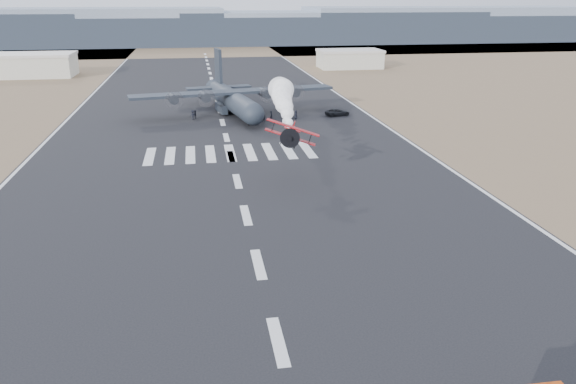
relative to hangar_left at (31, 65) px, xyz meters
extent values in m
plane|color=black|center=(52.00, -145.00, -3.41)|extent=(500.00, 500.00, 0.00)
cube|color=brown|center=(52.00, 85.00, -3.41)|extent=(500.00, 80.00, 0.00)
cube|color=slate|center=(-13.00, 115.00, 5.09)|extent=(150.00, 50.00, 17.00)
cube|color=slate|center=(52.00, 115.00, 3.09)|extent=(150.00, 50.00, 13.00)
cube|color=slate|center=(117.00, 115.00, 4.09)|extent=(150.00, 50.00, 15.00)
cube|color=slate|center=(182.00, 115.00, 5.09)|extent=(150.00, 50.00, 17.00)
cube|color=slate|center=(247.00, 115.00, 3.09)|extent=(150.00, 50.00, 13.00)
cube|color=#B6B3A2|center=(0.00, 0.00, -0.41)|extent=(24.00, 14.00, 6.00)
cube|color=beige|center=(0.00, 0.00, 2.89)|extent=(24.50, 14.50, 0.80)
cube|color=#B6B3A2|center=(98.00, 5.00, -0.81)|extent=(20.00, 12.00, 5.20)
cube|color=beige|center=(98.00, 5.00, 2.09)|extent=(20.50, 12.50, 0.80)
cylinder|color=#A40A19|center=(58.91, -109.91, 2.88)|extent=(1.62, 5.59, 0.99)
sphere|color=black|center=(58.94, -109.70, 3.27)|extent=(0.77, 0.77, 0.77)
cylinder|color=black|center=(58.61, -112.54, 2.88)|extent=(1.17, 0.78, 1.10)
cylinder|color=black|center=(58.57, -112.93, 2.88)|extent=(2.41, 0.31, 2.42)
cube|color=#A40A19|center=(58.86, -110.35, 2.49)|extent=(6.43, 1.82, 2.07)
cube|color=#A40A19|center=(58.83, -110.68, 3.82)|extent=(6.64, 1.85, 2.13)
cube|color=#A40A19|center=(59.21, -107.40, 3.43)|extent=(0.22, 1.00, 1.10)
cube|color=#A40A19|center=(59.21, -107.40, 2.88)|extent=(2.28, 1.02, 0.09)
cylinder|color=black|center=(57.94, -110.69, 1.56)|extent=(0.19, 0.50, 0.48)
cylinder|color=black|center=(59.69, -110.89, 1.56)|extent=(0.19, 0.50, 0.48)
sphere|color=white|center=(59.23, -107.18, 2.88)|extent=(0.77, 0.77, 0.77)
sphere|color=white|center=(59.54, -104.55, 2.91)|extent=(1.07, 1.07, 1.07)
sphere|color=white|center=(59.84, -101.92, 2.95)|extent=(1.36, 1.36, 1.36)
sphere|color=white|center=(60.14, -99.29, 2.98)|extent=(1.65, 1.65, 1.65)
sphere|color=white|center=(60.45, -96.66, 3.01)|extent=(1.95, 1.95, 1.95)
sphere|color=white|center=(60.75, -94.04, 3.05)|extent=(2.24, 2.24, 2.24)
sphere|color=white|center=(61.06, -91.41, 3.08)|extent=(2.54, 2.54, 2.54)
sphere|color=white|center=(61.36, -88.78, 3.11)|extent=(2.83, 2.83, 2.83)
sphere|color=white|center=(61.66, -86.15, 3.14)|extent=(3.12, 3.12, 3.12)
sphere|color=white|center=(61.97, -83.53, 3.18)|extent=(3.42, 3.42, 3.42)
sphere|color=white|center=(62.27, -80.90, 3.21)|extent=(3.71, 3.71, 3.71)
sphere|color=white|center=(62.58, -78.27, 3.24)|extent=(4.00, 4.00, 4.00)
sphere|color=white|center=(62.88, -75.64, 3.28)|extent=(4.30, 4.30, 4.30)
cylinder|color=#212A31|center=(54.67, -65.11, -0.75)|extent=(9.15, 28.90, 4.09)
sphere|color=#212A31|center=(57.23, -79.19, -0.75)|extent=(4.09, 4.09, 4.09)
cone|color=#212A31|center=(52.10, -51.03, -0.75)|extent=(5.12, 6.77, 4.09)
cube|color=#212A31|center=(54.85, -66.12, 1.19)|extent=(41.01, 11.55, 0.51)
cylinder|color=#212A31|center=(42.87, -68.82, 0.68)|extent=(2.51, 4.15, 1.84)
cylinder|color=#3F3F44|center=(43.24, -70.83, 0.68)|extent=(3.43, 0.67, 3.48)
cylinder|color=#212A31|center=(48.91, -67.72, 0.68)|extent=(2.51, 4.15, 1.84)
cylinder|color=#3F3F44|center=(49.27, -69.73, 0.68)|extent=(3.43, 0.67, 3.48)
cylinder|color=#212A31|center=(60.98, -65.52, 0.68)|extent=(2.51, 4.15, 1.84)
cylinder|color=#3F3F44|center=(61.34, -67.53, 0.68)|extent=(3.43, 0.67, 3.48)
cylinder|color=#212A31|center=(67.01, -64.42, 0.68)|extent=(2.51, 4.15, 1.84)
cylinder|color=#3F3F44|center=(67.38, -66.43, 0.68)|extent=(3.43, 0.67, 3.48)
cube|color=#212A31|center=(52.47, -53.04, 4.36)|extent=(1.43, 4.64, 8.18)
cube|color=#212A31|center=(52.38, -52.54, 0.07)|extent=(14.63, 5.58, 0.36)
cube|color=#212A31|center=(52.27, -64.51, -2.28)|extent=(2.31, 6.26, 1.64)
cylinder|color=black|center=(52.27, -64.51, -2.85)|extent=(0.70, 1.20, 1.12)
cube|color=#212A31|center=(56.70, -63.70, -2.28)|extent=(2.31, 6.26, 1.64)
cylinder|color=black|center=(56.70, -63.70, -2.85)|extent=(0.70, 1.20, 1.12)
cylinder|color=black|center=(56.68, -76.18, -2.95)|extent=(0.57, 0.98, 0.92)
imported|color=black|center=(75.04, -70.38, -2.72)|extent=(5.32, 3.39, 1.37)
imported|color=black|center=(61.39, -72.64, -2.51)|extent=(0.59, 0.70, 1.80)
imported|color=black|center=(59.74, -74.23, -2.47)|extent=(1.07, 0.89, 1.88)
imported|color=black|center=(46.51, -69.41, -2.50)|extent=(1.30, 1.00, 1.82)
imported|color=black|center=(63.81, -72.68, -2.63)|extent=(1.01, 0.93, 1.56)
imported|color=black|center=(66.20, -72.29, -2.54)|extent=(0.84, 0.99, 1.73)
imported|color=black|center=(46.97, -68.43, -2.60)|extent=(0.58, 1.53, 1.62)
imported|color=black|center=(65.77, -70.78, -2.59)|extent=(0.61, 0.69, 1.64)
imported|color=black|center=(65.68, -69.55, -2.52)|extent=(1.01, 0.92, 1.77)
camera|label=1|loc=(47.28, -178.00, 19.31)|focal=35.00mm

